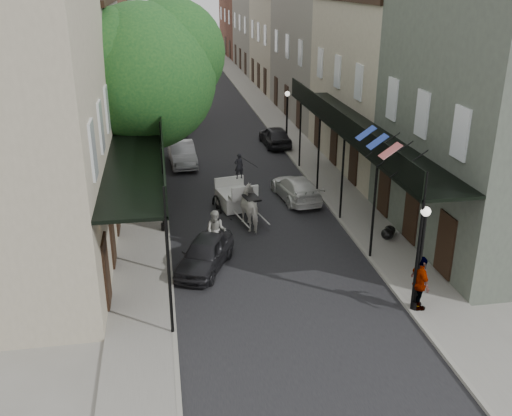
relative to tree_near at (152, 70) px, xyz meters
name	(u,v)px	position (x,y,z in m)	size (l,w,h in m)	color
ground	(283,292)	(4.20, -10.18, -6.49)	(140.00, 140.00, 0.00)	gray
road	(221,144)	(4.20, 9.82, -6.48)	(8.00, 90.00, 0.01)	black
sidewalk_left	(147,147)	(-0.80, 9.82, -6.43)	(2.20, 90.00, 0.12)	gray
sidewalk_right	(293,140)	(9.20, 9.82, -6.43)	(2.20, 90.00, 0.12)	gray
building_row_left	(96,50)	(-4.40, 19.82, -1.24)	(5.00, 80.00, 10.50)	#B4A990
building_row_right	(309,46)	(12.80, 19.82, -1.24)	(5.00, 80.00, 10.50)	gray
gallery_left	(142,139)	(-0.59, -3.20, -2.44)	(2.20, 18.05, 4.88)	black
gallery_right	(355,129)	(8.99, -3.20, -2.44)	(2.20, 18.05, 4.88)	black
tree_near	(152,70)	(0.00, 0.00, 0.00)	(7.31, 6.80, 9.63)	#382619
tree_far	(152,50)	(-0.05, 14.00, -0.65)	(6.45, 6.00, 8.61)	#382619
lamppost_right_near	(420,257)	(8.30, -12.18, -4.44)	(0.32, 0.32, 3.71)	black
lamppost_left	(162,189)	(0.10, -4.18, -4.44)	(0.32, 0.32, 3.71)	black
lamppost_right_far	(287,119)	(8.30, 7.82, -4.44)	(0.32, 0.32, 3.71)	black
horse	(252,208)	(4.07, -4.18, -5.60)	(0.96, 2.10, 1.78)	silver
carriage	(232,183)	(3.52, -1.47, -5.33)	(2.11, 2.86, 2.97)	black
pedestrian_walking	(216,231)	(2.20, -6.34, -5.62)	(0.84, 0.66, 1.74)	#A0A097
pedestrian_sidewalk_left	(133,135)	(-1.60, 9.51, -5.52)	(1.09, 0.63, 1.69)	gray
pedestrian_sidewalk_right	(420,283)	(8.40, -12.18, -5.40)	(1.13, 0.47, 1.93)	gray
car_left_near	(205,254)	(1.60, -7.87, -5.86)	(1.49, 3.71, 1.26)	black
car_left_mid	(182,154)	(1.39, 5.66, -5.81)	(1.44, 4.12, 1.36)	#A3A2A7
car_left_far	(166,121)	(0.60, 13.82, -5.70)	(2.61, 5.66, 1.57)	black
car_right_near	(296,188)	(6.80, -1.18, -5.89)	(1.69, 4.15, 1.21)	silver
car_right_far	(275,136)	(7.73, 8.82, -5.81)	(1.59, 3.96, 1.35)	black
trash_bags	(388,232)	(9.61, -6.57, -6.15)	(0.81, 0.96, 0.46)	black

